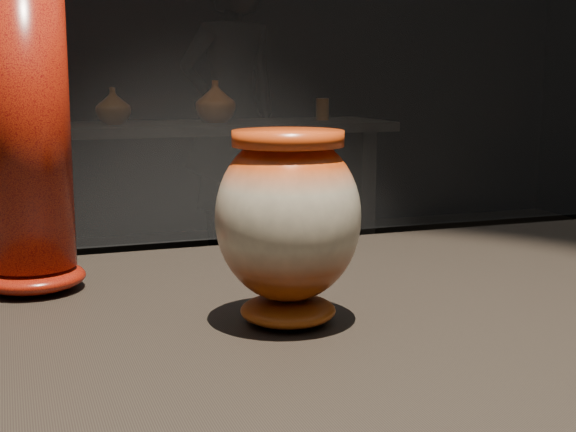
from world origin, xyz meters
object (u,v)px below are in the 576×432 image
main_vase (288,219)px  tall_vase (25,133)px  visitor (231,113)px  back_shelf (204,172)px

main_vase → tall_vase: (-0.24, 0.22, 0.08)m
tall_vase → visitor: visitor is taller
main_vase → visitor: 4.23m
main_vase → visitor: (1.07, 4.09, -0.09)m
tall_vase → visitor: (1.31, 3.87, -0.17)m
back_shelf → main_vase: bearing=-102.1°
visitor → back_shelf: bearing=53.0°
main_vase → tall_vase: tall_vase is taller
main_vase → visitor: size_ratio=0.11×
main_vase → back_shelf: 3.49m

